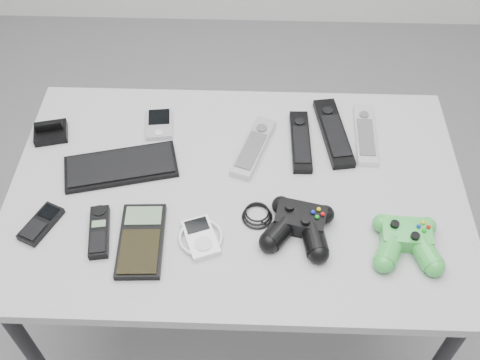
{
  "coord_description": "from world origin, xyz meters",
  "views": [
    {
      "loc": [
        0.03,
        -0.93,
        1.8
      ],
      "look_at": [
        -0.0,
        -0.06,
        0.76
      ],
      "focal_mm": 42.0,
      "sensor_mm": 36.0,
      "label": 1
    }
  ],
  "objects_px": {
    "remote_silver_a": "(254,147)",
    "calculator": "(141,240)",
    "cordless_handset": "(99,232)",
    "remote_black_a": "(301,141)",
    "remote_black_b": "(333,132)",
    "mobile_phone": "(41,224)",
    "controller_black": "(299,224)",
    "controller_green": "(407,240)",
    "mp3_player": "(201,237)",
    "remote_silver_b": "(365,134)",
    "pda_keyboard": "(121,166)",
    "pda": "(159,124)",
    "desk": "(237,204)"
  },
  "relations": [
    {
      "from": "desk",
      "to": "remote_black_a",
      "type": "xyz_separation_m",
      "value": [
        0.16,
        0.15,
        0.08
      ]
    },
    {
      "from": "remote_silver_a",
      "to": "mp3_player",
      "type": "relative_size",
      "value": 1.96
    },
    {
      "from": "mobile_phone",
      "to": "calculator",
      "type": "bearing_deg",
      "value": 15.05
    },
    {
      "from": "remote_black_a",
      "to": "calculator",
      "type": "xyz_separation_m",
      "value": [
        -0.37,
        -0.32,
        -0.0
      ]
    },
    {
      "from": "mobile_phone",
      "to": "controller_green",
      "type": "height_order",
      "value": "controller_green"
    },
    {
      "from": "controller_green",
      "to": "calculator",
      "type": "bearing_deg",
      "value": -175.99
    },
    {
      "from": "mp3_player",
      "to": "calculator",
      "type": "bearing_deg",
      "value": 164.66
    },
    {
      "from": "controller_black",
      "to": "controller_green",
      "type": "xyz_separation_m",
      "value": [
        0.24,
        -0.03,
        -0.0
      ]
    },
    {
      "from": "remote_silver_a",
      "to": "remote_black_b",
      "type": "bearing_deg",
      "value": 34.6
    },
    {
      "from": "pda_keyboard",
      "to": "remote_silver_b",
      "type": "bearing_deg",
      "value": -1.87
    },
    {
      "from": "controller_black",
      "to": "remote_silver_a",
      "type": "bearing_deg",
      "value": 126.19
    },
    {
      "from": "remote_silver_a",
      "to": "mobile_phone",
      "type": "relative_size",
      "value": 1.89
    },
    {
      "from": "remote_silver_b",
      "to": "mp3_player",
      "type": "distance_m",
      "value": 0.53
    },
    {
      "from": "desk",
      "to": "controller_green",
      "type": "bearing_deg",
      "value": -22.31
    },
    {
      "from": "desk",
      "to": "remote_black_b",
      "type": "height_order",
      "value": "remote_black_b"
    },
    {
      "from": "remote_black_a",
      "to": "calculator",
      "type": "height_order",
      "value": "remote_black_a"
    },
    {
      "from": "mp3_player",
      "to": "remote_silver_b",
      "type": "bearing_deg",
      "value": 19.18
    },
    {
      "from": "cordless_handset",
      "to": "remote_black_a",
      "type": "bearing_deg",
      "value": 23.8
    },
    {
      "from": "controller_green",
      "to": "remote_silver_b",
      "type": "bearing_deg",
      "value": 101.5
    },
    {
      "from": "pda_keyboard",
      "to": "mp3_player",
      "type": "height_order",
      "value": "mp3_player"
    },
    {
      "from": "desk",
      "to": "remote_silver_a",
      "type": "bearing_deg",
      "value": 73.39
    },
    {
      "from": "pda",
      "to": "cordless_handset",
      "type": "distance_m",
      "value": 0.37
    },
    {
      "from": "pda_keyboard",
      "to": "remote_black_b",
      "type": "height_order",
      "value": "remote_black_b"
    },
    {
      "from": "mp3_player",
      "to": "controller_green",
      "type": "height_order",
      "value": "controller_green"
    },
    {
      "from": "remote_black_a",
      "to": "calculator",
      "type": "bearing_deg",
      "value": -140.16
    },
    {
      "from": "pda",
      "to": "controller_black",
      "type": "xyz_separation_m",
      "value": [
        0.36,
        -0.33,
        0.02
      ]
    },
    {
      "from": "pda",
      "to": "calculator",
      "type": "distance_m",
      "value": 0.37
    },
    {
      "from": "desk",
      "to": "pda_keyboard",
      "type": "xyz_separation_m",
      "value": [
        -0.29,
        0.05,
        0.07
      ]
    },
    {
      "from": "pda",
      "to": "mp3_player",
      "type": "bearing_deg",
      "value": -75.55
    },
    {
      "from": "pda",
      "to": "controller_green",
      "type": "xyz_separation_m",
      "value": [
        0.6,
        -0.36,
        0.02
      ]
    },
    {
      "from": "controller_green",
      "to": "mobile_phone",
      "type": "bearing_deg",
      "value": -178.92
    },
    {
      "from": "pda_keyboard",
      "to": "calculator",
      "type": "xyz_separation_m",
      "value": [
        0.08,
        -0.22,
        0.0
      ]
    },
    {
      "from": "remote_silver_a",
      "to": "pda_keyboard",
      "type": "bearing_deg",
      "value": -148.74
    },
    {
      "from": "remote_black_b",
      "to": "mobile_phone",
      "type": "xyz_separation_m",
      "value": [
        -0.69,
        -0.32,
        -0.0
      ]
    },
    {
      "from": "desk",
      "to": "remote_black_a",
      "type": "bearing_deg",
      "value": 43.98
    },
    {
      "from": "remote_black_a",
      "to": "mp3_player",
      "type": "bearing_deg",
      "value": -128.63
    },
    {
      "from": "remote_black_a",
      "to": "controller_green",
      "type": "relative_size",
      "value": 1.29
    },
    {
      "from": "controller_green",
      "to": "controller_black",
      "type": "bearing_deg",
      "value": 174.78
    },
    {
      "from": "cordless_handset",
      "to": "mobile_phone",
      "type": "bearing_deg",
      "value": 163.34
    },
    {
      "from": "calculator",
      "to": "pda_keyboard",
      "type": "bearing_deg",
      "value": 108.19
    },
    {
      "from": "pda",
      "to": "controller_black",
      "type": "height_order",
      "value": "controller_black"
    },
    {
      "from": "mobile_phone",
      "to": "mp3_player",
      "type": "xyz_separation_m",
      "value": [
        0.37,
        -0.03,
        0.0
      ]
    },
    {
      "from": "remote_silver_a",
      "to": "cordless_handset",
      "type": "distance_m",
      "value": 0.44
    },
    {
      "from": "remote_silver_a",
      "to": "remote_black_a",
      "type": "bearing_deg",
      "value": 30.47
    },
    {
      "from": "remote_silver_a",
      "to": "calculator",
      "type": "distance_m",
      "value": 0.39
    },
    {
      "from": "pda",
      "to": "mobile_phone",
      "type": "height_order",
      "value": "mobile_phone"
    },
    {
      "from": "cordless_handset",
      "to": "mp3_player",
      "type": "distance_m",
      "value": 0.23
    },
    {
      "from": "remote_silver_a",
      "to": "remote_black_a",
      "type": "distance_m",
      "value": 0.12
    },
    {
      "from": "remote_silver_a",
      "to": "mobile_phone",
      "type": "distance_m",
      "value": 0.55
    },
    {
      "from": "pda_keyboard",
      "to": "remote_silver_b",
      "type": "distance_m",
      "value": 0.64
    }
  ]
}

